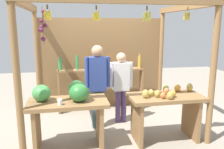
{
  "coord_description": "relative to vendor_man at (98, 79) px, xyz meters",
  "views": [
    {
      "loc": [
        -0.78,
        -4.42,
        1.95
      ],
      "look_at": [
        0.0,
        -0.22,
        1.08
      ],
      "focal_mm": 37.47,
      "sensor_mm": 36.0,
      "label": 1
    }
  ],
  "objects": [
    {
      "name": "bottle_shelf_unit",
      "position": [
        0.21,
        0.95,
        -0.17
      ],
      "size": [
        2.0,
        0.22,
        1.35
      ],
      "color": "olive",
      "rests_on": "ground"
    },
    {
      "name": "market_stall",
      "position": [
        0.26,
        0.62,
        0.44
      ],
      "size": [
        3.11,
        2.3,
        2.39
      ],
      "color": "olive",
      "rests_on": "ground"
    },
    {
      "name": "ground_plane",
      "position": [
        0.26,
        0.13,
        -0.97
      ],
      "size": [
        12.0,
        12.0,
        0.0
      ],
      "primitive_type": "plane",
      "color": "gray",
      "rests_on": "ground"
    },
    {
      "name": "vendor_man",
      "position": [
        0.0,
        0.0,
        0.0
      ],
      "size": [
        0.48,
        0.22,
        1.62
      ],
      "rotation": [
        0.0,
        0.0,
        -0.07
      ],
      "color": "#36545A",
      "rests_on": "ground"
    },
    {
      "name": "vendor_woman",
      "position": [
        0.51,
        0.21,
        -0.12
      ],
      "size": [
        0.48,
        0.2,
        1.45
      ],
      "rotation": [
        0.0,
        0.0,
        0.06
      ],
      "color": "#573E70",
      "rests_on": "ground"
    },
    {
      "name": "fruit_counter_right",
      "position": [
        1.09,
        -0.69,
        -0.37
      ],
      "size": [
        1.26,
        0.64,
        0.95
      ],
      "color": "olive",
      "rests_on": "ground"
    },
    {
      "name": "fruit_counter_left",
      "position": [
        -0.56,
        -0.67,
        -0.25
      ],
      "size": [
        1.26,
        0.64,
        1.09
      ],
      "color": "olive",
      "rests_on": "ground"
    }
  ]
}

